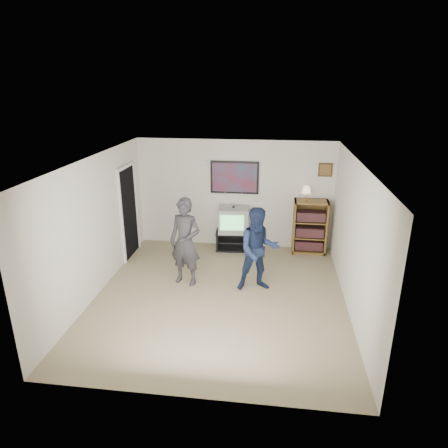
% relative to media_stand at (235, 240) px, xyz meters
% --- Properties ---
extents(room_shell, '(4.51, 5.00, 2.51)m').
position_rel_media_stand_xyz_m(room_shell, '(-0.05, -1.88, 1.03)').
color(room_shell, '#736449').
rests_on(room_shell, ground).
extents(media_stand, '(0.91, 0.54, 0.44)m').
position_rel_media_stand_xyz_m(media_stand, '(0.00, 0.00, 0.00)').
color(media_stand, black).
rests_on(media_stand, room_shell).
extents(crt_television, '(0.72, 0.63, 0.57)m').
position_rel_media_stand_xyz_m(crt_television, '(-0.05, 0.00, 0.51)').
color(crt_television, '#989894').
rests_on(crt_television, media_stand).
extents(bookshelf, '(0.75, 0.43, 1.22)m').
position_rel_media_stand_xyz_m(bookshelf, '(1.68, 0.05, 0.39)').
color(bookshelf, brown).
rests_on(bookshelf, room_shell).
extents(table_lamp, '(0.20, 0.20, 0.32)m').
position_rel_media_stand_xyz_m(table_lamp, '(1.55, 0.06, 1.17)').
color(table_lamp, beige).
rests_on(table_lamp, bookshelf).
extents(person_tall, '(0.71, 0.55, 1.70)m').
position_rel_media_stand_xyz_m(person_tall, '(-0.77, -1.77, 0.63)').
color(person_tall, '#2C2C2E').
rests_on(person_tall, room_shell).
extents(person_short, '(0.90, 0.77, 1.60)m').
position_rel_media_stand_xyz_m(person_short, '(0.61, -1.84, 0.58)').
color(person_short, '#182444').
rests_on(person_short, room_shell).
extents(controller_left, '(0.05, 0.13, 0.04)m').
position_rel_media_stand_xyz_m(controller_left, '(-0.76, -1.60, 0.89)').
color(controller_left, white).
rests_on(controller_left, person_tall).
extents(controller_right, '(0.06, 0.12, 0.03)m').
position_rel_media_stand_xyz_m(controller_right, '(0.61, -1.64, 0.91)').
color(controller_right, white).
rests_on(controller_right, person_short).
extents(poster, '(1.10, 0.03, 0.75)m').
position_rel_media_stand_xyz_m(poster, '(-0.05, 0.25, 1.43)').
color(poster, black).
rests_on(poster, room_shell).
extents(air_vent, '(0.28, 0.02, 0.14)m').
position_rel_media_stand_xyz_m(air_vent, '(-0.60, 0.25, 1.73)').
color(air_vent, white).
rests_on(air_vent, room_shell).
extents(small_picture, '(0.30, 0.03, 0.30)m').
position_rel_media_stand_xyz_m(small_picture, '(1.95, 0.25, 1.66)').
color(small_picture, '#382711').
rests_on(small_picture, room_shell).
extents(doorway, '(0.03, 0.85, 2.00)m').
position_rel_media_stand_xyz_m(doorway, '(-2.29, -0.63, 0.78)').
color(doorway, black).
rests_on(doorway, room_shell).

